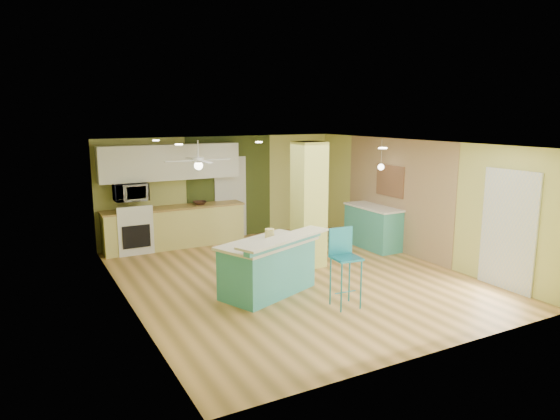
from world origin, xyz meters
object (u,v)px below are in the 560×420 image
object	(u,v)px
fruit_bowl	(200,203)
peninsula	(268,266)
canister	(270,233)
side_counter	(373,227)
bar_stool	(344,254)

from	to	relation	value
fruit_bowl	peninsula	bearing A→B (deg)	-91.50
canister	side_counter	bearing A→B (deg)	21.65
bar_stool	fruit_bowl	distance (m)	4.84
peninsula	side_counter	world-z (taller)	peninsula
peninsula	side_counter	size ratio (longest dim) A/B	1.41
fruit_bowl	canister	bearing A→B (deg)	-89.29
side_counter	canister	bearing A→B (deg)	-158.35
side_counter	fruit_bowl	size ratio (longest dim) A/B	4.66
bar_stool	canister	bearing A→B (deg)	122.67
side_counter	canister	distance (m)	3.64
peninsula	fruit_bowl	distance (m)	3.77
bar_stool	canister	size ratio (longest dim) A/B	7.65
bar_stool	canister	world-z (taller)	bar_stool
fruit_bowl	canister	distance (m)	3.51
side_counter	fruit_bowl	xyz separation A→B (m)	(-3.39, 2.18, 0.50)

